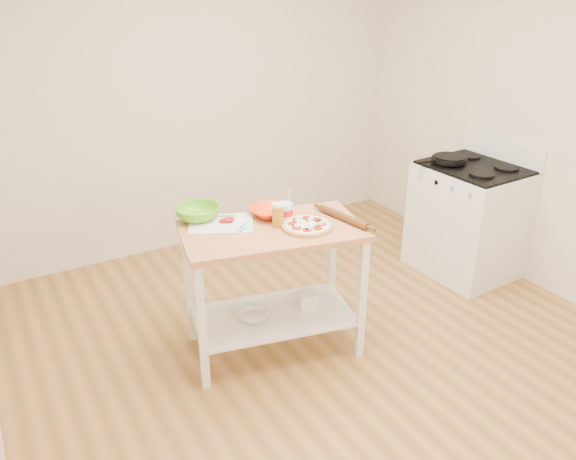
# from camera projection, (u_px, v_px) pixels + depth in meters

# --- Properties ---
(room_shell) EXTENTS (4.04, 4.54, 2.74)m
(room_shell) POSITION_uv_depth(u_px,v_px,m) (350.00, 170.00, 3.14)
(room_shell) COLOR #A6763D
(room_shell) RESTS_ON ground
(prep_island) EXTENTS (1.24, 0.85, 0.90)m
(prep_island) POSITION_uv_depth(u_px,v_px,m) (273.00, 264.00, 3.61)
(prep_island) COLOR tan
(prep_island) RESTS_ON ground
(gas_stove) EXTENTS (0.70, 0.81, 1.11)m
(gas_stove) POSITION_uv_depth(u_px,v_px,m) (467.00, 219.00, 4.69)
(gas_stove) COLOR white
(gas_stove) RESTS_ON ground
(skillet) EXTENTS (0.44, 0.28, 0.03)m
(skillet) POSITION_uv_depth(u_px,v_px,m) (449.00, 159.00, 4.54)
(skillet) COLOR black
(skillet) RESTS_ON gas_stove
(pizza) EXTENTS (0.32, 0.32, 0.05)m
(pizza) POSITION_uv_depth(u_px,v_px,m) (307.00, 225.00, 3.50)
(pizza) COLOR tan
(pizza) RESTS_ON prep_island
(cutting_board) EXTENTS (0.49, 0.44, 0.04)m
(cutting_board) POSITION_uv_depth(u_px,v_px,m) (221.00, 223.00, 3.55)
(cutting_board) COLOR white
(cutting_board) RESTS_ON prep_island
(spatula) EXTENTS (0.13, 0.11, 0.01)m
(spatula) POSITION_uv_depth(u_px,v_px,m) (243.00, 226.00, 3.49)
(spatula) COLOR #55D3D5
(spatula) RESTS_ON cutting_board
(knife) EXTENTS (0.25, 0.14, 0.01)m
(knife) POSITION_uv_depth(u_px,v_px,m) (211.00, 217.00, 3.63)
(knife) COLOR silver
(knife) RESTS_ON cutting_board
(orange_bowl) EXTENTS (0.27, 0.27, 0.06)m
(orange_bowl) POSITION_uv_depth(u_px,v_px,m) (269.00, 211.00, 3.67)
(orange_bowl) COLOR #FF4311
(orange_bowl) RESTS_ON prep_island
(green_bowl) EXTENTS (0.29, 0.29, 0.09)m
(green_bowl) POSITION_uv_depth(u_px,v_px,m) (197.00, 213.00, 3.61)
(green_bowl) COLOR #5EBA1C
(green_bowl) RESTS_ON prep_island
(beer_pint) EXTENTS (0.08, 0.08, 0.15)m
(beer_pint) POSITION_uv_depth(u_px,v_px,m) (278.00, 215.00, 3.51)
(beer_pint) COLOR #AF7C18
(beer_pint) RESTS_ON prep_island
(yogurt_tub) EXTENTS (0.10, 0.10, 0.21)m
(yogurt_tub) POSITION_uv_depth(u_px,v_px,m) (285.00, 212.00, 3.60)
(yogurt_tub) COLOR white
(yogurt_tub) RESTS_ON prep_island
(rolling_pin) EXTENTS (0.12, 0.41, 0.05)m
(rolling_pin) POSITION_uv_depth(u_px,v_px,m) (343.00, 217.00, 3.60)
(rolling_pin) COLOR #5A3614
(rolling_pin) RESTS_ON prep_island
(shelf_glass_bowl) EXTENTS (0.22, 0.22, 0.07)m
(shelf_glass_bowl) POSITION_uv_depth(u_px,v_px,m) (253.00, 315.00, 3.71)
(shelf_glass_bowl) COLOR silver
(shelf_glass_bowl) RESTS_ON prep_island
(shelf_bin) EXTENTS (0.15, 0.15, 0.12)m
(shelf_bin) POSITION_uv_depth(u_px,v_px,m) (307.00, 300.00, 3.83)
(shelf_bin) COLOR white
(shelf_bin) RESTS_ON prep_island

